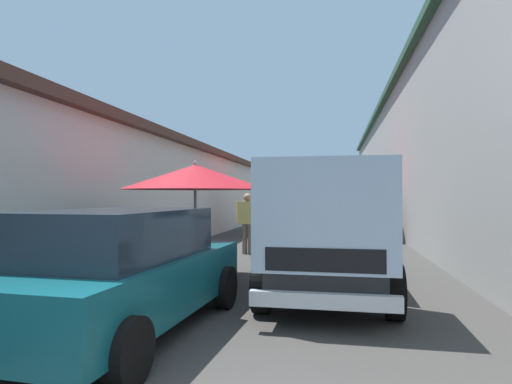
{
  "coord_description": "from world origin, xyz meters",
  "views": [
    {
      "loc": [
        -1.95,
        -1.26,
        1.61
      ],
      "look_at": [
        7.12,
        0.39,
        1.69
      ],
      "focal_mm": 30.53,
      "sensor_mm": 36.0,
      "label": 1
    }
  ],
  "objects": [
    {
      "name": "ground",
      "position": [
        13.5,
        0.0,
        0.0
      ],
      "size": [
        90.0,
        90.0,
        0.0
      ],
      "primitive_type": "plane",
      "color": "#3D3A38"
    },
    {
      "name": "building_left_whitewash",
      "position": [
        15.75,
        7.08,
        1.76
      ],
      "size": [
        49.8,
        7.5,
        3.51
      ],
      "color": "beige",
      "rests_on": "ground"
    },
    {
      "name": "building_right_concrete",
      "position": [
        15.75,
        -7.08,
        3.08
      ],
      "size": [
        49.8,
        7.5,
        6.14
      ],
      "color": "gray",
      "rests_on": "ground"
    },
    {
      "name": "fruit_stall_near_left",
      "position": [
        5.91,
        1.34,
        1.84
      ],
      "size": [
        2.78,
        2.78,
        2.28
      ],
      "color": "#9E9EA3",
      "rests_on": "ground"
    },
    {
      "name": "fruit_stall_far_right",
      "position": [
        14.06,
        -1.95,
        1.71
      ],
      "size": [
        2.42,
        2.42,
        2.2
      ],
      "color": "#9E9EA3",
      "rests_on": "ground"
    },
    {
      "name": "fruit_stall_far_left",
      "position": [
        15.86,
        1.27,
        1.92
      ],
      "size": [
        2.83,
        2.83,
        2.36
      ],
      "color": "#9E9EA3",
      "rests_on": "ground"
    },
    {
      "name": "hatchback_car",
      "position": [
        2.81,
        1.24,
        0.74
      ],
      "size": [
        4.0,
        2.11,
        1.45
      ],
      "color": "#0F4C56",
      "rests_on": "ground"
    },
    {
      "name": "delivery_truck",
      "position": [
        4.64,
        -1.16,
        1.04
      ],
      "size": [
        4.94,
        2.02,
        2.08
      ],
      "color": "black",
      "rests_on": "ground"
    },
    {
      "name": "vendor_by_crates",
      "position": [
        9.84,
        1.12,
        0.98
      ],
      "size": [
        0.29,
        0.65,
        1.68
      ],
      "color": "#665B4C",
      "rests_on": "ground"
    },
    {
      "name": "plastic_stool",
      "position": [
        14.62,
        -0.6,
        0.33
      ],
      "size": [
        0.3,
        0.3,
        0.43
      ],
      "color": "#194CB2",
      "rests_on": "ground"
    }
  ]
}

